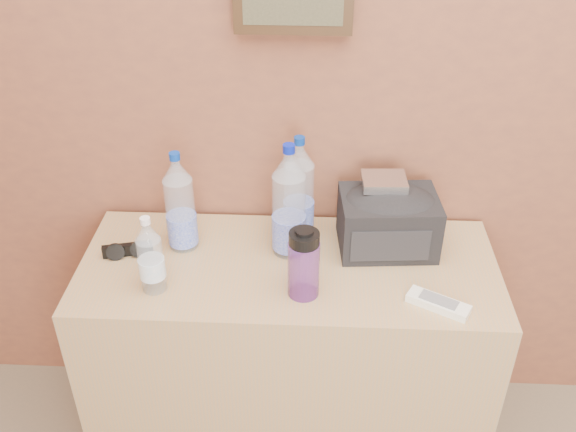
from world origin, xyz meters
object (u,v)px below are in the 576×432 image
at_px(toiletry_bag, 388,219).
at_px(pet_large_b, 299,193).
at_px(dresser, 289,357).
at_px(ac_remote, 438,304).
at_px(sunglasses, 128,250).
at_px(pet_small, 151,258).
at_px(pet_large_c, 289,206).
at_px(foil_packet, 384,182).
at_px(nalgene_bottle, 304,263).
at_px(pet_large_a, 180,206).

bearing_deg(toiletry_bag, pet_large_b, 163.48).
distance_m(dresser, ac_remote, 0.55).
xyz_separation_m(sunglasses, ac_remote, (0.83, -0.18, -0.01)).
bearing_deg(pet_small, pet_large_b, 36.56).
relative_size(pet_large_b, pet_small, 1.41).
bearing_deg(toiletry_bag, pet_large_c, -177.23).
distance_m(sunglasses, foil_packet, 0.73).
bearing_deg(nalgene_bottle, pet_large_b, 94.59).
height_order(pet_large_c, nalgene_bottle, pet_large_c).
height_order(toiletry_bag, foil_packet, foil_packet).
height_order(sunglasses, toiletry_bag, toiletry_bag).
xyz_separation_m(dresser, pet_small, (-0.34, -0.12, 0.45)).
bearing_deg(sunglasses, foil_packet, -5.15).
bearing_deg(pet_large_a, sunglasses, -160.34).
xyz_separation_m(pet_small, ac_remote, (0.72, -0.04, -0.09)).
height_order(pet_large_a, nalgene_bottle, pet_large_a).
bearing_deg(dresser, pet_large_b, 81.99).
bearing_deg(pet_large_c, pet_large_b, 74.76).
relative_size(pet_large_a, toiletry_bag, 1.12).
bearing_deg(pet_large_a, dresser, -14.07).
height_order(nalgene_bottle, ac_remote, nalgene_bottle).
xyz_separation_m(nalgene_bottle, ac_remote, (0.34, -0.04, -0.09)).
bearing_deg(foil_packet, ac_remote, -65.80).
distance_m(ac_remote, foil_packet, 0.36).
distance_m(pet_small, sunglasses, 0.19).
bearing_deg(pet_large_c, toiletry_bag, 7.24).
height_order(ac_remote, toiletry_bag, toiletry_bag).
xyz_separation_m(pet_large_b, nalgene_bottle, (0.02, -0.27, -0.04)).
xyz_separation_m(toiletry_bag, foil_packet, (-0.02, 0.03, 0.10)).
relative_size(dresser, pet_large_c, 3.45).
xyz_separation_m(dresser, ac_remote, (0.38, -0.15, 0.37)).
height_order(pet_large_b, pet_small, pet_large_b).
xyz_separation_m(pet_large_c, pet_small, (-0.34, -0.18, -0.05)).
distance_m(dresser, pet_large_b, 0.52).
relative_size(dresser, sunglasses, 8.29).
distance_m(pet_large_a, toiletry_bag, 0.57).
relative_size(dresser, ac_remote, 7.29).
bearing_deg(ac_remote, pet_large_c, 179.29).
height_order(dresser, foil_packet, foil_packet).
bearing_deg(pet_small, toiletry_bag, 19.45).
bearing_deg(toiletry_bag, sunglasses, -178.30).
bearing_deg(ac_remote, sunglasses, -162.96).
height_order(nalgene_bottle, foil_packet, foil_packet).
relative_size(pet_large_a, pet_large_c, 0.89).
relative_size(sunglasses, toiletry_bag, 0.52).
height_order(pet_large_b, foil_packet, pet_large_b).
height_order(dresser, ac_remote, ac_remote).
xyz_separation_m(pet_large_b, ac_remote, (0.36, -0.31, -0.13)).
xyz_separation_m(pet_large_b, sunglasses, (-0.47, -0.13, -0.12)).
bearing_deg(pet_large_c, foil_packet, 14.18).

